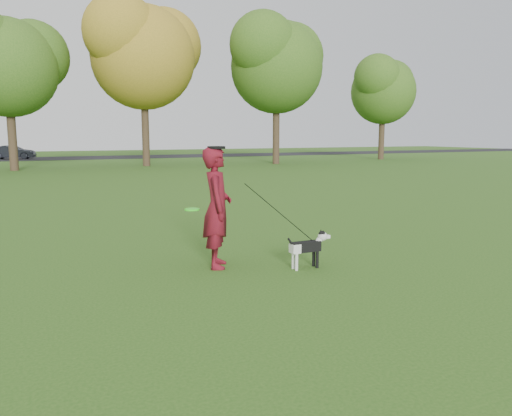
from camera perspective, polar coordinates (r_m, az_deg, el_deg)
name	(u,v)px	position (r m, az deg, el deg)	size (l,w,h in m)	color
ground	(263,268)	(8.13, 0.85, -6.87)	(120.00, 120.00, 0.00)	#285116
road	(67,158)	(47.23, -20.74, 5.35)	(120.00, 7.00, 0.02)	black
man	(217,208)	(8.04, -4.47, 0.04)	(0.71, 0.47, 1.95)	#560C21
dog	(309,245)	(8.09, 6.05, -4.28)	(0.80, 0.16, 0.61)	black
car_mid	(13,152)	(47.10, -26.03, 5.75)	(1.21, 3.48, 1.15)	black
man_held_items	(279,213)	(8.08, 2.66, -0.54)	(2.00, 0.84, 1.55)	#32FF20
tree_row	(54,45)	(33.60, -22.13, 16.89)	(51.74, 8.86, 12.01)	#38281C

